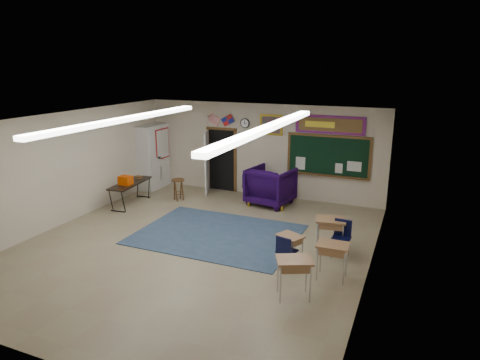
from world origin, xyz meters
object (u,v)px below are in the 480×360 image
at_px(wingback_armchair, 271,186).
at_px(folding_table, 131,192).
at_px(student_desk_front_right, 330,233).
at_px(student_desk_front_left, 290,247).
at_px(wooden_stool, 178,189).

xyz_separation_m(wingback_armchair, folding_table, (-3.96, -1.72, -0.20)).
height_order(wingback_armchair, student_desk_front_right, wingback_armchair).
relative_size(student_desk_front_left, wooden_stool, 0.96).
xyz_separation_m(student_desk_front_left, student_desk_front_right, (0.68, 0.95, 0.08)).
height_order(student_desk_front_right, wooden_stool, student_desk_front_right).
xyz_separation_m(wingback_armchair, wooden_stool, (-2.82, -0.78, -0.22)).
distance_m(folding_table, wooden_stool, 1.48).
relative_size(wingback_armchair, student_desk_front_left, 1.93).
bearing_deg(student_desk_front_left, wooden_stool, 173.60).
bearing_deg(folding_table, wooden_stool, 34.04).
xyz_separation_m(wingback_armchair, student_desk_front_right, (2.40, -2.74, -0.14)).
bearing_deg(wingback_armchair, wooden_stool, 25.43).
relative_size(student_desk_front_right, folding_table, 0.46).
bearing_deg(student_desk_front_right, wooden_stool, 149.57).
distance_m(student_desk_front_right, folding_table, 6.45).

